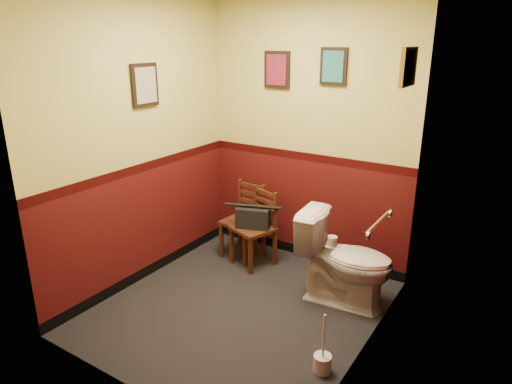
{
  "coord_description": "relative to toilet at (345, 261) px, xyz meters",
  "views": [
    {
      "loc": [
        1.99,
        -2.85,
        2.24
      ],
      "look_at": [
        0.0,
        0.25,
        1.0
      ],
      "focal_mm": 32.0,
      "sensor_mm": 36.0,
      "label": 1
    }
  ],
  "objects": [
    {
      "name": "handbag",
      "position": [
        -1.07,
        0.18,
        0.11
      ],
      "size": [
        0.37,
        0.27,
        0.24
      ],
      "rotation": [
        0.0,
        0.0,
        0.35
      ],
      "color": "black",
      "rests_on": "chair_right"
    },
    {
      "name": "grab_bar",
      "position": [
        0.35,
        -0.32,
        0.54
      ],
      "size": [
        0.05,
        0.56,
        0.06
      ],
      "color": "silver",
      "rests_on": "wall_right"
    },
    {
      "name": "toilet_brush",
      "position": [
        0.23,
        -0.93,
        -0.33
      ],
      "size": [
        0.13,
        0.13,
        0.46
      ],
      "color": "silver",
      "rests_on": "floor"
    },
    {
      "name": "chair_right",
      "position": [
        -1.06,
        0.21,
        -0.01
      ],
      "size": [
        0.47,
        0.47,
        0.79
      ],
      "rotation": [
        0.0,
        0.0,
        -0.33
      ],
      "color": "#4B2516",
      "rests_on": "floor"
    },
    {
      "name": "toilet",
      "position": [
        0.0,
        0.0,
        0.0
      ],
      "size": [
        0.87,
        0.54,
        0.82
      ],
      "primitive_type": "imported",
      "rotation": [
        0.0,
        0.0,
        1.66
      ],
      "color": "white",
      "rests_on": "floor"
    },
    {
      "name": "chair_left",
      "position": [
        -1.27,
        0.3,
        -0.01
      ],
      "size": [
        0.4,
        0.4,
        0.8
      ],
      "rotation": [
        0.0,
        0.0,
        -0.08
      ],
      "color": "#4B2516",
      "rests_on": "floor"
    },
    {
      "name": "floor",
      "position": [
        -0.72,
        -0.57,
        -0.41
      ],
      "size": [
        2.2,
        2.4,
        0.0
      ],
      "primitive_type": "cube",
      "color": "black",
      "rests_on": "ground"
    },
    {
      "name": "wall_back",
      "position": [
        -0.72,
        0.63,
        0.94
      ],
      "size": [
        2.2,
        0.0,
        2.7
      ],
      "primitive_type": "cube",
      "rotation": [
        1.57,
        0.0,
        0.0
      ],
      "color": "#460E0E",
      "rests_on": "ground"
    },
    {
      "name": "tp_stack",
      "position": [
        -0.32,
        0.44,
        -0.24
      ],
      "size": [
        0.22,
        0.14,
        0.39
      ],
      "color": "silver",
      "rests_on": "floor"
    },
    {
      "name": "wall_front",
      "position": [
        -0.72,
        -1.77,
        0.94
      ],
      "size": [
        2.2,
        0.0,
        2.7
      ],
      "primitive_type": "cube",
      "rotation": [
        -1.57,
        0.0,
        0.0
      ],
      "color": "#460E0E",
      "rests_on": "ground"
    },
    {
      "name": "wall_right",
      "position": [
        0.38,
        -0.57,
        0.94
      ],
      "size": [
        0.0,
        2.4,
        2.7
      ],
      "primitive_type": "cube",
      "rotation": [
        1.57,
        0.0,
        -1.57
      ],
      "color": "#460E0E",
      "rests_on": "ground"
    },
    {
      "name": "framed_print_back_a",
      "position": [
        -1.07,
        0.61,
        1.54
      ],
      "size": [
        0.28,
        0.04,
        0.36
      ],
      "color": "black",
      "rests_on": "wall_back"
    },
    {
      "name": "wall_left",
      "position": [
        -1.82,
        -0.57,
        0.94
      ],
      "size": [
        0.0,
        2.4,
        2.7
      ],
      "primitive_type": "cube",
      "rotation": [
        1.57,
        0.0,
        1.57
      ],
      "color": "#460E0E",
      "rests_on": "ground"
    },
    {
      "name": "framed_print_left",
      "position": [
        -1.8,
        -0.47,
        1.44
      ],
      "size": [
        0.04,
        0.3,
        0.38
      ],
      "color": "black",
      "rests_on": "wall_left"
    },
    {
      "name": "framed_print_right",
      "position": [
        0.36,
        0.03,
        1.64
      ],
      "size": [
        0.04,
        0.34,
        0.28
      ],
      "color": "olive",
      "rests_on": "wall_right"
    },
    {
      "name": "framed_print_back_b",
      "position": [
        -0.47,
        0.61,
        1.59
      ],
      "size": [
        0.26,
        0.04,
        0.34
      ],
      "color": "black",
      "rests_on": "wall_back"
    }
  ]
}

